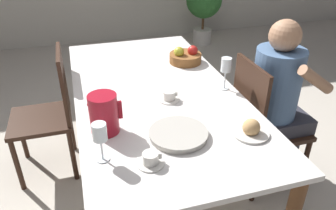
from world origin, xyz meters
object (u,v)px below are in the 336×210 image
object	(u,v)px
wine_glass_juice	(100,134)
fruit_bowl	(185,57)
person_seated	(279,94)
chair_person_side	(262,123)
wine_glass_water	(226,66)
teacup_across	(169,96)
serving_tray	(178,134)
potted_plant	(204,4)
red_pitcher	(104,114)
chair_opposite	(50,111)
bread_plate	(251,130)
teacup_near_person	(151,160)

from	to	relation	value
wine_glass_juice	fruit_bowl	size ratio (longest dim) A/B	0.80
person_seated	wine_glass_juice	xyz separation A→B (m)	(-1.17, -0.39, 0.18)
chair_person_side	wine_glass_water	xyz separation A→B (m)	(-0.26, 0.09, 0.40)
teacup_across	fruit_bowl	bearing A→B (deg)	61.65
serving_tray	potted_plant	xyz separation A→B (m)	(1.44, 3.22, -0.17)
red_pitcher	potted_plant	distance (m)	3.55
chair_opposite	serving_tray	distance (m)	1.13
wine_glass_water	potted_plant	bearing A→B (deg)	70.42
chair_opposite	wine_glass_juice	bearing A→B (deg)	-163.25
chair_opposite	wine_glass_juice	world-z (taller)	wine_glass_juice
red_pitcher	bread_plate	world-z (taller)	red_pitcher
fruit_bowl	teacup_across	bearing A→B (deg)	-118.35
wine_glass_water	person_seated	bearing A→B (deg)	-15.97
wine_glass_juice	serving_tray	bearing A→B (deg)	10.81
serving_tray	bread_plate	size ratio (longest dim) A/B	1.59
chair_person_side	serving_tray	bearing A→B (deg)	-65.33
wine_glass_juice	fruit_bowl	xyz separation A→B (m)	(0.73, 0.96, -0.09)
teacup_across	bread_plate	size ratio (longest dim) A/B	0.67
wine_glass_juice	teacup_near_person	world-z (taller)	wine_glass_juice
person_seated	teacup_across	size ratio (longest dim) A/B	9.52
wine_glass_juice	teacup_across	distance (m)	0.64
fruit_bowl	red_pitcher	bearing A→B (deg)	-132.76
wine_glass_water	wine_glass_juice	distance (m)	0.95
teacup_near_person	bread_plate	size ratio (longest dim) A/B	0.67
wine_glass_water	chair_opposite	bearing A→B (deg)	157.32
wine_glass_water	teacup_across	bearing A→B (deg)	-173.25
wine_glass_juice	serving_tray	xyz separation A→B (m)	(0.38, 0.07, -0.12)
chair_person_side	person_seated	size ratio (longest dim) A/B	0.79
potted_plant	wine_glass_water	bearing A→B (deg)	-109.58
potted_plant	bread_plate	bearing A→B (deg)	-108.17
chair_person_side	bread_plate	xyz separation A→B (m)	(-0.34, -0.40, 0.27)
person_seated	red_pitcher	bearing A→B (deg)	-81.66
bread_plate	fruit_bowl	distance (m)	0.97
red_pitcher	wine_glass_water	world-z (taller)	same
teacup_near_person	potted_plant	size ratio (longest dim) A/B	0.14
wine_glass_juice	teacup_near_person	xyz separation A→B (m)	(0.20, -0.09, -0.11)
teacup_across	person_seated	bearing A→B (deg)	-4.30
wine_glass_juice	potted_plant	bearing A→B (deg)	61.08
fruit_bowl	potted_plant	bearing A→B (deg)	64.85
chair_opposite	bread_plate	size ratio (longest dim) A/B	5.00
potted_plant	serving_tray	bearing A→B (deg)	-114.08
teacup_near_person	teacup_across	size ratio (longest dim) A/B	1.00
red_pitcher	teacup_near_person	size ratio (longest dim) A/B	1.66
serving_tray	fruit_bowl	xyz separation A→B (m)	(0.35, 0.89, 0.03)
teacup_near_person	chair_opposite	bearing A→B (deg)	115.03
chair_person_side	chair_opposite	world-z (taller)	same
wine_glass_water	fruit_bowl	bearing A→B (deg)	101.29
chair_opposite	fruit_bowl	size ratio (longest dim) A/B	3.92
serving_tray	bread_plate	bearing A→B (deg)	-13.07
bread_plate	teacup_across	bearing A→B (deg)	122.83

